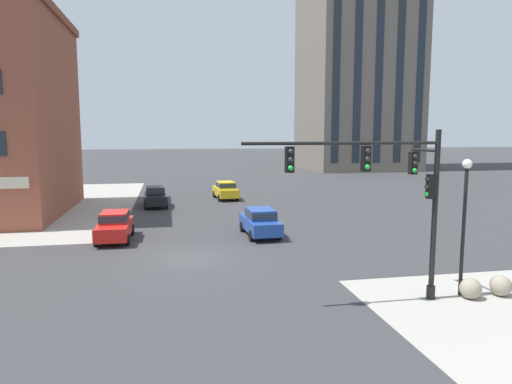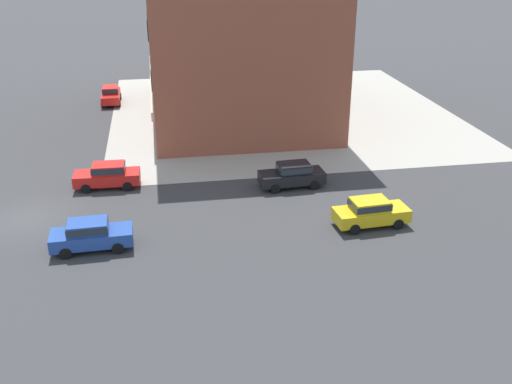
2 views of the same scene
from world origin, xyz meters
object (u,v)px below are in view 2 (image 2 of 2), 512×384
car_main_northbound_far (108,175)px  car_main_southbound_near (111,94)px  car_main_northbound_near (90,234)px  car_cross_eastbound (292,174)px  car_main_southbound_far (371,211)px

car_main_northbound_far → car_main_southbound_near: same height
car_main_northbound_near → car_main_northbound_far: 8.60m
car_main_northbound_far → car_cross_eastbound: size_ratio=0.99×
car_main_northbound_far → car_main_northbound_near: bearing=-2.8°
car_main_southbound_near → car_cross_eastbound: same height
car_main_northbound_near → car_main_southbound_near: bearing=-179.0°
car_main_southbound_far → car_main_southbound_near: bearing=-151.3°
car_main_southbound_near → car_main_southbound_far: (30.26, 16.57, 0.00)m
car_main_northbound_near → car_main_southbound_far: bearing=90.5°
car_cross_eastbound → car_main_northbound_far: bearing=-99.2°
car_main_northbound_near → car_main_northbound_far: same height
car_cross_eastbound → car_main_southbound_far: bearing=26.8°
car_main_northbound_far → car_cross_eastbound: bearing=80.8°
car_main_southbound_far → car_cross_eastbound: 7.21m
car_main_southbound_near → car_cross_eastbound: (23.82, 13.33, 0.00)m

